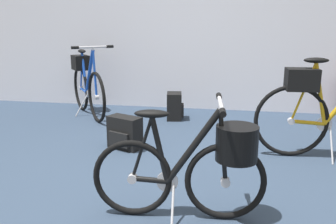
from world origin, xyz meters
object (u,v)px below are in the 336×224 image
(folding_bike_foreground, at_px, (199,163))
(display_bike_left, at_px, (86,83))
(display_bike_right, at_px, (329,110))
(handbag_on_floor, at_px, (175,106))
(backpack_on_floor, at_px, (125,133))

(folding_bike_foreground, xyz_separation_m, display_bike_left, (-1.77, 2.44, 0.06))
(display_bike_right, xyz_separation_m, handbag_on_floor, (-1.61, 1.11, -0.28))
(display_bike_left, bearing_deg, handbag_on_floor, -1.65)
(backpack_on_floor, height_order, handbag_on_floor, handbag_on_floor)
(handbag_on_floor, bearing_deg, display_bike_right, -34.63)
(backpack_on_floor, bearing_deg, handbag_on_floor, 75.31)
(backpack_on_floor, bearing_deg, display_bike_right, 2.64)
(display_bike_left, distance_m, backpack_on_floor, 1.56)
(display_bike_left, bearing_deg, backpack_on_floor, -53.72)
(display_bike_right, bearing_deg, handbag_on_floor, 145.37)
(display_bike_left, bearing_deg, display_bike_right, -22.05)
(display_bike_left, relative_size, backpack_on_floor, 2.94)
(display_bike_left, height_order, handbag_on_floor, display_bike_left)
(folding_bike_foreground, height_order, handbag_on_floor, folding_bike_foreground)
(display_bike_left, relative_size, handbag_on_floor, 3.17)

